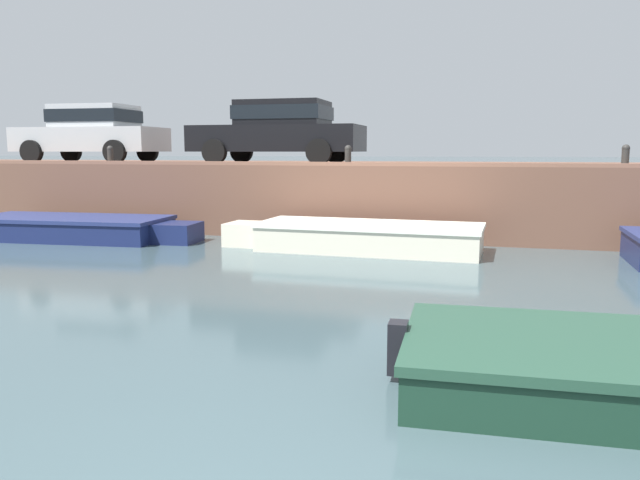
{
  "coord_description": "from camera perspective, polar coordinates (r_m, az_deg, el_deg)",
  "views": [
    {
      "loc": [
        1.1,
        -1.57,
        1.95
      ],
      "look_at": [
        -0.48,
        4.04,
        1.11
      ],
      "focal_mm": 35.0,
      "sensor_mm": 36.0,
      "label": 1
    }
  ],
  "objects": [
    {
      "name": "ground_plane",
      "position": [
        7.68,
        6.98,
        -6.61
      ],
      "size": [
        400.0,
        400.0,
        0.0
      ],
      "primitive_type": "plane",
      "color": "#3D5156"
    },
    {
      "name": "far_quay_wall",
      "position": [
        16.2,
        11.79,
        3.98
      ],
      "size": [
        60.0,
        6.0,
        1.63
      ],
      "primitive_type": "cube",
      "color": "brown",
      "rests_on": "ground"
    },
    {
      "name": "far_wall_coping",
      "position": [
        13.29,
        11.02,
        6.8
      ],
      "size": [
        60.0,
        0.24,
        0.08
      ],
      "primitive_type": "cube",
      "color": "brown",
      "rests_on": "far_quay_wall"
    },
    {
      "name": "boat_moored_west_navy",
      "position": [
        14.8,
        -21.17,
        1.02
      ],
      "size": [
        5.21,
        2.07,
        0.5
      ],
      "color": "navy",
      "rests_on": "ground"
    },
    {
      "name": "boat_moored_central_cream",
      "position": [
        12.26,
        3.56,
        0.3
      ],
      "size": [
        5.18,
        1.74,
        0.55
      ],
      "color": "silver",
      "rests_on": "ground"
    },
    {
      "name": "car_leftmost_silver",
      "position": [
        18.27,
        -20.09,
        9.32
      ],
      "size": [
        4.01,
        2.05,
        1.54
      ],
      "color": "#B7BABC",
      "rests_on": "far_quay_wall"
    },
    {
      "name": "car_left_inner_black",
      "position": [
        15.76,
        -3.72,
        10.06
      ],
      "size": [
        4.25,
        1.98,
        1.54
      ],
      "color": "black",
      "rests_on": "far_quay_wall"
    },
    {
      "name": "mooring_bollard_west",
      "position": [
        16.17,
        -18.63,
        7.45
      ],
      "size": [
        0.15,
        0.15,
        0.45
      ],
      "color": "#2D2B28",
      "rests_on": "far_quay_wall"
    },
    {
      "name": "mooring_bollard_mid",
      "position": [
        13.74,
        2.58,
        7.81
      ],
      "size": [
        0.15,
        0.15,
        0.45
      ],
      "color": "#2D2B28",
      "rests_on": "far_quay_wall"
    },
    {
      "name": "mooring_bollard_east",
      "position": [
        13.59,
        26.15,
        6.99
      ],
      "size": [
        0.15,
        0.15,
        0.45
      ],
      "color": "#2D2B28",
      "rests_on": "far_quay_wall"
    }
  ]
}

